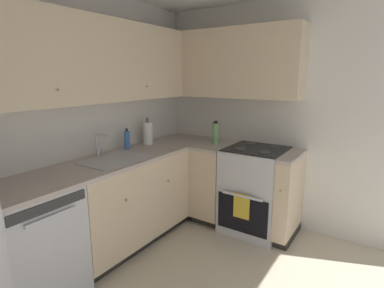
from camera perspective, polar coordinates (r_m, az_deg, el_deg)
wall_back at (r=2.94m, az=-23.59°, el=2.83°), size 3.52×0.05×2.46m
wall_right at (r=3.42m, az=20.05°, el=4.36°), size 0.05×3.37×2.46m
dishwasher at (r=2.67m, az=-28.02°, el=-16.54°), size 0.60×0.63×0.88m
lower_cabinets_back at (r=3.17m, az=-12.29°, el=-10.50°), size 1.34×0.62×0.88m
countertop_back at (r=3.02m, az=-12.69°, el=-2.56°), size 2.54×0.60×0.03m
lower_cabinets_right at (r=3.50m, az=8.12°, el=-8.05°), size 0.62×1.12×0.88m
countertop_right at (r=3.37m, az=8.34°, el=-0.81°), size 0.60×1.12×0.03m
oven_range at (r=3.42m, az=11.80°, el=-8.32°), size 0.68×0.62×1.07m
upper_cabinets_back at (r=2.92m, az=-17.89°, el=14.73°), size 2.22×0.34×0.74m
upper_cabinets_right at (r=3.50m, az=6.67°, el=14.81°), size 0.32×1.66×0.74m
sink at (r=2.91m, az=-14.35°, el=-3.69°), size 0.58×0.40×0.10m
faucet at (r=3.03m, az=-17.12°, el=0.23°), size 0.07×0.16×0.23m
soap_bottle at (r=3.27m, az=-12.15°, el=0.74°), size 0.06×0.06×0.22m
paper_towel_roll at (r=3.47m, az=-8.33°, el=2.02°), size 0.11×0.11×0.31m
oil_bottle at (r=3.46m, az=4.50°, el=2.03°), size 0.08×0.08×0.26m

